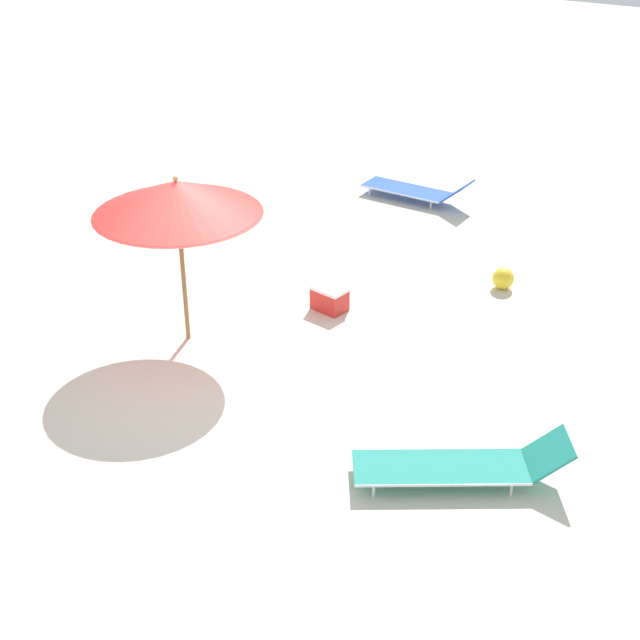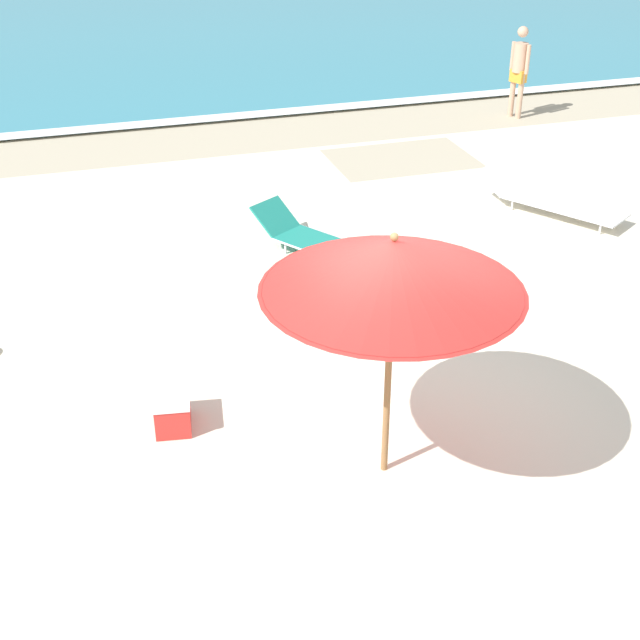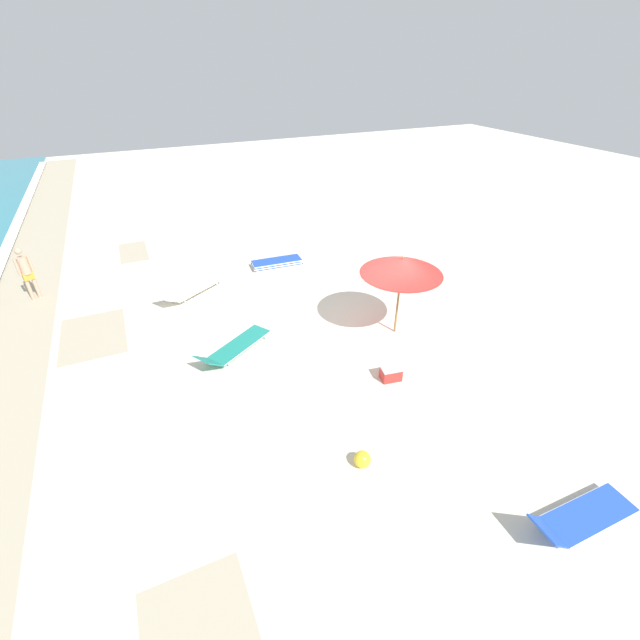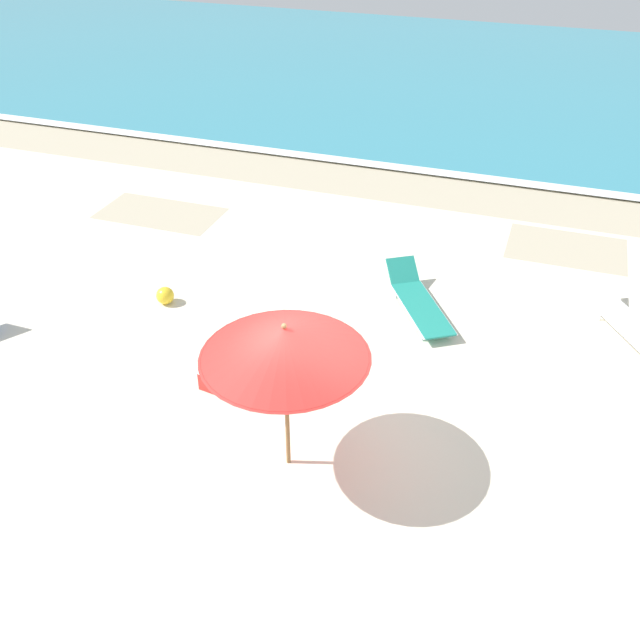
# 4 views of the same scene
# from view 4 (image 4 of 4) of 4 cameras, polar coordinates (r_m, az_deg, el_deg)

# --- Properties ---
(ground_plane) EXTENTS (60.00, 60.00, 0.16)m
(ground_plane) POSITION_cam_4_polar(r_m,az_deg,el_deg) (10.74, 1.73, -9.40)
(ground_plane) COLOR beige
(ocean_water) EXTENTS (60.00, 19.90, 0.07)m
(ocean_water) POSITION_cam_4_polar(r_m,az_deg,el_deg) (28.62, 14.75, 18.13)
(ocean_water) COLOR teal
(ocean_water) RESTS_ON ground_plane
(beach_umbrella) EXTENTS (2.21, 2.21, 2.36)m
(beach_umbrella) POSITION_cam_4_polar(r_m,az_deg,el_deg) (8.94, -2.85, -1.87)
(beach_umbrella) COLOR olive
(beach_umbrella) RESTS_ON ground_plane
(sun_lounger_beside_umbrella) EXTENTS (1.75, 2.27, 0.47)m
(sun_lounger_beside_umbrella) POSITION_cam_4_polar(r_m,az_deg,el_deg) (13.76, 23.51, -0.24)
(sun_lounger_beside_umbrella) COLOR white
(sun_lounger_beside_umbrella) RESTS_ON ground_plane
(sun_lounger_near_water_left) EXTENTS (1.75, 2.27, 0.53)m
(sun_lounger_near_water_left) POSITION_cam_4_polar(r_m,az_deg,el_deg) (13.36, 7.86, 1.55)
(sun_lounger_near_water_left) COLOR #1E8475
(sun_lounger_near_water_left) RESTS_ON ground_plane
(beach_ball) EXTENTS (0.34, 0.34, 0.34)m
(beach_ball) POSITION_cam_4_polar(r_m,az_deg,el_deg) (13.78, -12.28, 1.93)
(beach_ball) COLOR yellow
(beach_ball) RESTS_ON ground_plane
(cooler_box) EXTENTS (0.43, 0.55, 0.37)m
(cooler_box) POSITION_cam_4_polar(r_m,az_deg,el_deg) (11.57, -8.37, -4.38)
(cooler_box) COLOR red
(cooler_box) RESTS_ON ground_plane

